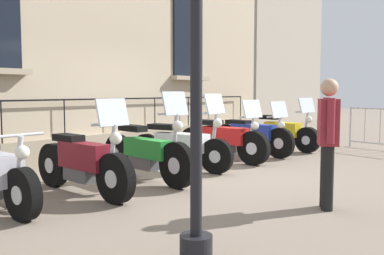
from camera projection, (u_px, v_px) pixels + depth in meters
ground_plane at (197, 172)px, 7.67m from camera, size 60.00×60.00×0.00m
building_facade at (100, 23)px, 9.10m from camera, size 0.82×11.62×6.00m
motorcycle_maroon at (83, 164)px, 5.97m from camera, size 2.17×0.56×1.36m
motorcycle_green at (146, 154)px, 6.87m from camera, size 2.23×0.59×1.45m
motorcycle_white at (181, 146)px, 7.85m from camera, size 2.17×0.71×1.41m
motorcycle_red at (223, 140)px, 8.80m from camera, size 2.17×0.75×1.28m
motorcycle_blue at (252, 135)px, 9.69m from camera, size 2.18×0.71×1.24m
motorcycle_yellow at (282, 133)px, 10.54m from camera, size 2.10×0.73×1.30m
pedestrian_standing at (328, 136)px, 5.21m from camera, size 0.37×0.47×1.60m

